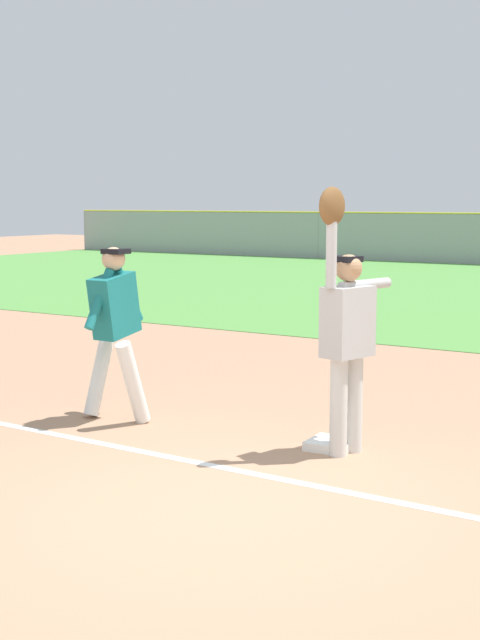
{
  "coord_description": "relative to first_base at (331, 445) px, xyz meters",
  "views": [
    {
      "loc": [
        3.2,
        -5.03,
        2.16
      ],
      "look_at": [
        -1.08,
        1.88,
        1.05
      ],
      "focal_mm": 48.94,
      "sensor_mm": 36.0,
      "label": 1
    }
  ],
  "objects": [
    {
      "name": "first_base",
      "position": [
        0.0,
        0.0,
        0.0
      ],
      "size": [
        0.39,
        0.39,
        0.08
      ],
      "primitive_type": "cube",
      "rotation": [
        0.0,
        0.0,
        0.03
      ],
      "color": "white",
      "rests_on": "ground_plane"
    },
    {
      "name": "baseball",
      "position": [
        0.11,
        -0.2,
        2.14
      ],
      "size": [
        0.07,
        0.07,
        0.07
      ],
      "primitive_type": "sphere",
      "color": "white"
    },
    {
      "name": "parked_car_red",
      "position": [
        -7.72,
        25.97,
        0.63
      ],
      "size": [
        4.48,
        2.28,
        1.25
      ],
      "rotation": [
        0.0,
        0.0,
        0.05
      ],
      "color": "#B21E1E",
      "rests_on": "ground_plane"
    },
    {
      "name": "fielder",
      "position": [
        0.16,
        -0.07,
        1.08
      ],
      "size": [
        0.37,
        0.89,
        2.28
      ],
      "rotation": [
        0.0,
        0.0,
        2.87
      ],
      "color": "silver",
      "rests_on": "ground_plane"
    },
    {
      "name": "ground_plane",
      "position": [
        0.04,
        -1.71,
        -0.04
      ],
      "size": [
        74.52,
        74.52,
        0.0
      ],
      "primitive_type": "plane",
      "color": "tan"
    },
    {
      "name": "runner",
      "position": [
        -2.26,
        -0.2,
        0.96
      ],
      "size": [
        0.71,
        0.84,
        1.72
      ],
      "rotation": [
        0.0,
        0.0,
        0.0
      ],
      "color": "white",
      "rests_on": "ground_plane"
    }
  ]
}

